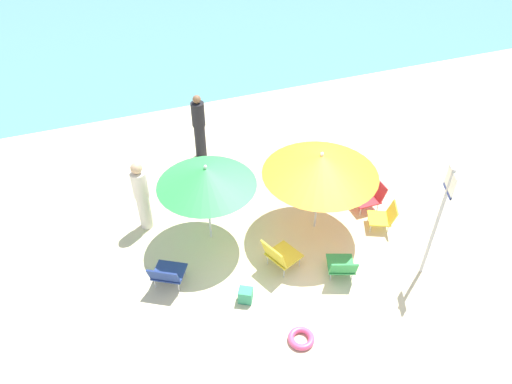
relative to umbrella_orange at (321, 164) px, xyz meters
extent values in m
plane|color=beige|center=(-0.51, -0.63, -1.56)|extent=(40.00, 40.00, 0.00)
cube|color=#5693A3|center=(-0.51, 13.74, -1.55)|extent=(40.00, 16.00, 0.01)
cylinder|color=silver|center=(0.00, 0.00, -0.67)|extent=(0.04, 0.04, 1.77)
cone|color=orange|center=(0.00, 0.00, 0.00)|extent=(2.17, 2.17, 0.42)
sphere|color=silver|center=(0.00, 0.00, 0.24)|extent=(0.06, 0.06, 0.06)
cylinder|color=silver|center=(-2.05, 0.44, -0.70)|extent=(0.04, 0.04, 1.70)
cone|color=green|center=(-2.05, 0.44, -0.04)|extent=(1.82, 1.82, 0.38)
sphere|color=silver|center=(-2.05, 0.44, 0.18)|extent=(0.06, 0.06, 0.06)
cube|color=navy|center=(-3.05, -0.38, -1.32)|extent=(0.71, 0.68, 0.03)
cube|color=navy|center=(-3.18, -0.59, -1.14)|extent=(0.54, 0.39, 0.34)
cylinder|color=silver|center=(-3.14, -0.10, -1.44)|extent=(0.02, 0.02, 0.22)
cylinder|color=silver|center=(-2.77, -0.32, -1.44)|extent=(0.02, 0.02, 0.22)
cylinder|color=silver|center=(-3.33, -0.43, -1.44)|extent=(0.02, 0.02, 0.22)
cylinder|color=silver|center=(-2.96, -0.65, -1.44)|extent=(0.02, 0.02, 0.22)
cube|color=#33934C|center=(-0.10, -1.25, -1.35)|extent=(0.62, 0.63, 0.03)
cube|color=#33934C|center=(-0.19, -1.50, -1.17)|extent=(0.49, 0.30, 0.34)
cylinder|color=silver|center=(-0.21, -1.00, -1.46)|extent=(0.02, 0.02, 0.20)
cylinder|color=silver|center=(0.15, -1.14, -1.46)|extent=(0.02, 0.02, 0.20)
cylinder|color=silver|center=(-0.35, -1.37, -1.46)|extent=(0.02, 0.02, 0.20)
cylinder|color=silver|center=(0.01, -1.50, -1.46)|extent=(0.02, 0.02, 0.20)
cube|color=red|center=(1.25, 0.18, -1.33)|extent=(0.52, 0.51, 0.03)
cube|color=red|center=(1.52, 0.18, -1.15)|extent=(0.14, 0.51, 0.35)
cylinder|color=silver|center=(1.04, -0.03, -1.45)|extent=(0.02, 0.02, 0.21)
cylinder|color=silver|center=(1.04, 0.38, -1.45)|extent=(0.02, 0.02, 0.21)
cylinder|color=silver|center=(1.45, -0.03, -1.45)|extent=(0.02, 0.02, 0.21)
cylinder|color=silver|center=(1.45, 0.38, -1.45)|extent=(0.02, 0.02, 0.21)
cube|color=navy|center=(-1.94, 1.72, -1.32)|extent=(0.64, 0.53, 0.03)
cube|color=navy|center=(-1.88, 1.93, -1.10)|extent=(0.58, 0.30, 0.42)
cylinder|color=silver|center=(-1.76, 1.51, -1.44)|extent=(0.02, 0.02, 0.22)
cylinder|color=silver|center=(-2.20, 1.63, -1.44)|extent=(0.02, 0.02, 0.22)
cylinder|color=silver|center=(-1.68, 1.82, -1.44)|extent=(0.02, 0.02, 0.22)
cylinder|color=silver|center=(-2.11, 1.94, -1.44)|extent=(0.02, 0.02, 0.22)
cube|color=gold|center=(1.20, -0.45, -1.34)|extent=(0.57, 0.58, 0.03)
cube|color=gold|center=(1.41, -0.54, -1.17)|extent=(0.31, 0.46, 0.34)
cylinder|color=silver|center=(0.97, -0.54, -1.46)|extent=(0.02, 0.02, 0.20)
cylinder|color=silver|center=(1.12, -0.22, -1.46)|extent=(0.02, 0.02, 0.20)
cylinder|color=silver|center=(1.28, -0.68, -1.46)|extent=(0.02, 0.02, 0.20)
cylinder|color=silver|center=(1.43, -0.36, -1.46)|extent=(0.02, 0.02, 0.20)
cube|color=gold|center=(-0.99, -0.74, -1.29)|extent=(0.67, 0.68, 0.03)
cube|color=gold|center=(-1.24, -0.84, -1.08)|extent=(0.35, 0.55, 0.42)
cylinder|color=silver|center=(-0.89, -0.46, -1.43)|extent=(0.02, 0.02, 0.25)
cylinder|color=silver|center=(-0.73, -0.86, -1.43)|extent=(0.02, 0.02, 0.25)
cylinder|color=silver|center=(-1.26, -0.61, -1.43)|extent=(0.02, 0.02, 0.25)
cylinder|color=silver|center=(-1.10, -1.01, -1.43)|extent=(0.02, 0.02, 0.25)
cylinder|color=silver|center=(-3.17, 1.21, -1.17)|extent=(0.26, 0.26, 0.77)
cylinder|color=silver|center=(-3.17, 1.21, -0.50)|extent=(0.30, 0.30, 0.57)
sphere|color=#DBAD84|center=(-3.17, 1.21, -0.10)|extent=(0.22, 0.22, 0.22)
cylinder|color=black|center=(-1.49, 3.21, -1.12)|extent=(0.26, 0.26, 0.87)
cylinder|color=black|center=(-1.49, 3.21, -0.40)|extent=(0.31, 0.31, 0.58)
sphere|color=#896042|center=(-1.49, 3.21, -0.01)|extent=(0.19, 0.19, 0.19)
cylinder|color=#ADADB2|center=(1.32, -1.76, -0.39)|extent=(0.06, 0.06, 2.34)
cube|color=white|center=(1.32, -1.76, 0.53)|extent=(0.18, 0.38, 0.41)
cube|color=navy|center=(1.32, -1.76, 0.35)|extent=(0.18, 0.38, 0.06)
torus|color=#E54C7F|center=(-1.36, -2.31, -1.50)|extent=(0.43, 0.43, 0.10)
cube|color=#389970|center=(-1.93, -1.26, -1.42)|extent=(0.30, 0.29, 0.27)
camera|label=1|loc=(-3.54, -6.11, 5.09)|focal=33.15mm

